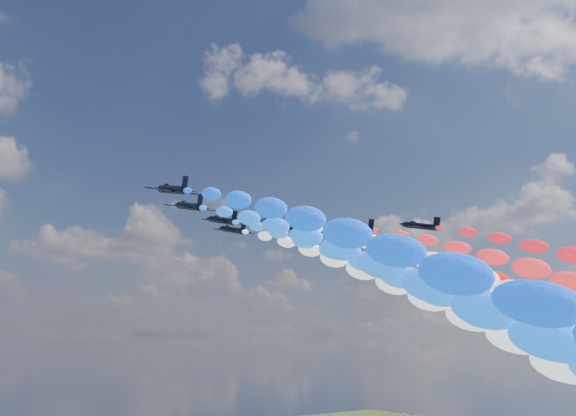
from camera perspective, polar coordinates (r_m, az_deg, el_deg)
jet_0 at (r=113.86m, az=-9.76°, el=1.56°), size 9.52×12.97×5.26m
trail_0 at (r=67.49m, az=11.65°, el=-6.82°), size 5.82×104.65×42.81m
jet_1 at (r=128.08m, az=-8.40°, el=0.16°), size 9.75×13.13×5.26m
trail_1 at (r=82.12m, az=10.00°, el=-7.53°), size 5.82×104.65×42.81m
jet_2 at (r=143.19m, az=-5.59°, el=-1.06°), size 10.09×13.38×5.26m
trail_2 at (r=98.75m, az=11.13°, el=-8.01°), size 5.82×104.65×42.81m
jet_3 at (r=143.98m, az=-0.93°, el=-1.16°), size 9.97×13.29×5.26m
trail_3 at (r=103.02m, az=17.39°, el=-7.83°), size 5.82×104.65×42.81m
jet_4 at (r=155.87m, az=-4.70°, el=-1.86°), size 9.48×12.94×5.26m
trail_4 at (r=111.74m, az=10.46°, el=-8.32°), size 5.82×104.65×42.81m
jet_5 at (r=154.42m, az=1.22°, el=-1.81°), size 10.06×13.35×5.26m
trail_5 at (r=114.78m, az=18.53°, el=-8.01°), size 5.82×104.65×42.81m
jet_6 at (r=153.71m, az=6.00°, el=-1.71°), size 10.13×13.41×5.26m
jet_7 at (r=152.88m, az=11.20°, el=-1.52°), size 10.04×13.34×5.26m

